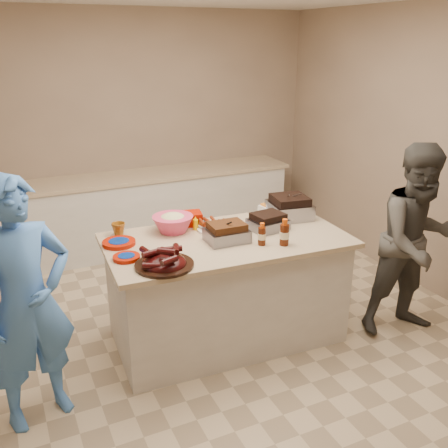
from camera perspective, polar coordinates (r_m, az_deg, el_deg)
name	(u,v)px	position (r m, az deg, el deg)	size (l,w,h in m)	color
room	(221,339)	(4.28, -0.39, -12.96)	(4.50, 5.00, 2.70)	gray
back_counter	(143,211)	(5.97, -9.25, 1.47)	(3.60, 0.64, 0.90)	silver
island	(226,336)	(4.32, 0.29, -12.66)	(1.88, 0.99, 0.89)	silver
rib_platter	(164,266)	(3.45, -6.82, -4.82)	(0.41, 0.41, 0.16)	#3A0809
pulled_pork_tray	(227,241)	(3.84, 0.33, -1.98)	(0.32, 0.24, 0.10)	#47230F
brisket_tray	(268,229)	(4.10, 5.02, -0.61)	(0.29, 0.24, 0.09)	black
roasting_pan	(289,217)	(4.39, 7.44, 0.75)	(0.34, 0.34, 0.13)	gray
coleslaw_bowl	(173,232)	(4.05, -5.83, -0.87)	(0.33, 0.33, 0.23)	#DA3C64
sausage_plate	(216,230)	(4.07, -0.87, -0.65)	(0.32, 0.32, 0.05)	silver
mac_cheese_dish	(280,212)	(4.52, 6.44, 1.35)	(0.33, 0.24, 0.09)	orange
bbq_bottle_a	(262,245)	(3.79, 4.33, -2.37)	(0.06, 0.06, 0.17)	#401606
bbq_bottle_b	(284,245)	(3.80, 6.86, -2.38)	(0.07, 0.07, 0.21)	#401606
mustard_bottle	(196,230)	(4.08, -3.26, -0.64)	(0.04, 0.04, 0.11)	#FDC400
sauce_bowl	(205,228)	(4.11, -2.14, -0.47)	(0.14, 0.04, 0.14)	silver
plate_stack_large	(119,245)	(3.86, -11.90, -2.32)	(0.25, 0.25, 0.03)	#951100
plate_stack_small	(127,259)	(3.60, -11.07, -3.96)	(0.19, 0.19, 0.03)	#951100
plastic_cup	(119,235)	(4.05, -11.90, -1.24)	(0.11, 0.10, 0.11)	#8A5113
basket_stack	(189,225)	(4.19, -4.06, -0.08)	(0.21, 0.16, 0.11)	#951100
guest_blue	(44,413)	(3.77, -19.92, -19.63)	(0.60, 1.65, 0.40)	#4681D8
guest_gray	(405,328)	(4.70, 19.97, -11.07)	(0.79, 1.62, 0.61)	#4A4842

